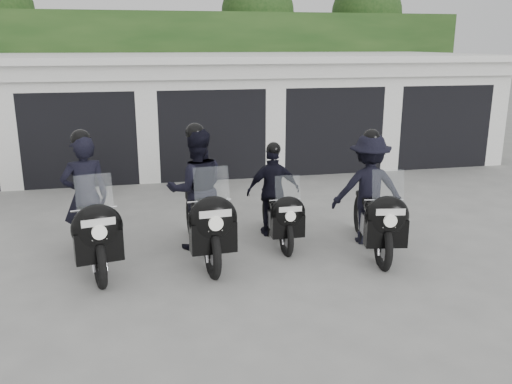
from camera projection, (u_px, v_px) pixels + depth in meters
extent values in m
plane|color=#999893|center=(264.00, 265.00, 8.25)|extent=(80.00, 80.00, 0.00)
cube|color=white|center=(198.00, 109.00, 15.88)|extent=(16.00, 6.00, 2.80)
cube|color=white|center=(198.00, 57.00, 15.30)|extent=(16.40, 6.80, 0.16)
cube|color=white|center=(213.00, 71.00, 12.49)|extent=(16.40, 0.12, 0.40)
cube|color=black|center=(214.00, 175.00, 13.38)|extent=(16.00, 0.06, 0.24)
cube|color=white|center=(8.00, 128.00, 12.24)|extent=(0.50, 0.50, 2.80)
cube|color=black|center=(84.00, 132.00, 13.62)|extent=(2.60, 2.60, 2.20)
cube|color=white|center=(75.00, 78.00, 12.26)|extent=(2.60, 0.50, 0.60)
cube|color=white|center=(147.00, 124.00, 12.88)|extent=(0.50, 0.50, 2.80)
cube|color=black|center=(206.00, 128.00, 14.26)|extent=(2.60, 2.60, 2.20)
cube|color=white|center=(211.00, 76.00, 12.90)|extent=(2.60, 0.50, 0.60)
cube|color=white|center=(273.00, 120.00, 13.52)|extent=(0.50, 0.50, 2.80)
cube|color=black|center=(318.00, 124.00, 14.90)|extent=(2.60, 2.60, 2.20)
cube|color=white|center=(334.00, 75.00, 13.54)|extent=(2.60, 0.50, 0.60)
cube|color=white|center=(388.00, 117.00, 14.16)|extent=(0.50, 0.50, 2.80)
cube|color=black|center=(421.00, 121.00, 15.54)|extent=(2.60, 2.60, 2.20)
cube|color=white|center=(446.00, 73.00, 14.18)|extent=(2.60, 0.50, 0.60)
cube|color=white|center=(493.00, 114.00, 14.80)|extent=(0.50, 0.50, 2.80)
cube|color=#193714|center=(185.00, 75.00, 19.45)|extent=(20.00, 2.00, 4.30)
cylinder|color=black|center=(2.00, 89.00, 19.65)|extent=(0.24, 0.24, 3.30)
sphere|color=#193714|center=(258.00, 13.00, 20.88)|extent=(2.80, 2.80, 2.80)
cylinder|color=black|center=(258.00, 85.00, 21.61)|extent=(0.24, 0.24, 3.30)
sphere|color=#193714|center=(366.00, 14.00, 21.81)|extent=(2.80, 2.80, 2.80)
cylinder|color=black|center=(363.00, 83.00, 22.54)|extent=(0.24, 0.24, 3.30)
torus|color=black|center=(99.00, 261.00, 7.51)|extent=(0.28, 0.81, 0.80)
torus|color=black|center=(85.00, 227.00, 8.91)|extent=(0.28, 0.81, 0.80)
cube|color=#9E9EA2|center=(91.00, 237.00, 8.21)|extent=(0.40, 0.65, 0.35)
cube|color=black|center=(92.00, 249.00, 8.23)|extent=(0.36, 1.42, 0.07)
ellipsoid|color=black|center=(91.00, 217.00, 7.94)|extent=(0.47, 0.69, 0.32)
cube|color=black|center=(87.00, 207.00, 8.35)|extent=(0.40, 0.65, 0.11)
ellipsoid|color=black|center=(97.00, 228.00, 7.29)|extent=(0.75, 0.49, 0.66)
cube|color=black|center=(99.00, 245.00, 7.36)|extent=(0.67, 0.36, 0.44)
cube|color=#B2BFC6|center=(94.00, 196.00, 7.20)|extent=(0.50, 0.22, 0.56)
cylinder|color=silver|center=(94.00, 209.00, 7.43)|extent=(0.61, 0.15, 0.03)
cube|color=silver|center=(98.00, 222.00, 7.09)|extent=(0.44, 0.10, 0.10)
cube|color=silver|center=(99.00, 236.00, 7.17)|extent=(0.20, 0.05, 0.11)
imported|color=black|center=(86.00, 197.00, 8.33)|extent=(0.78, 0.59, 1.93)
sphere|color=black|center=(81.00, 139.00, 8.09)|extent=(0.30, 0.30, 0.30)
torus|color=black|center=(212.00, 252.00, 7.82)|extent=(0.18, 0.83, 0.82)
torus|color=black|center=(193.00, 218.00, 9.31)|extent=(0.18, 0.83, 0.82)
cube|color=#9E9EA2|center=(201.00, 229.00, 8.56)|extent=(0.33, 0.64, 0.36)
cube|color=black|center=(202.00, 240.00, 8.59)|extent=(0.19, 1.46, 0.07)
ellipsoid|color=black|center=(203.00, 209.00, 8.29)|extent=(0.41, 0.67, 0.32)
cube|color=black|center=(197.00, 199.00, 8.73)|extent=(0.33, 0.64, 0.11)
ellipsoid|color=black|center=(213.00, 219.00, 7.59)|extent=(0.73, 0.42, 0.67)
cube|color=black|center=(213.00, 236.00, 7.66)|extent=(0.67, 0.29, 0.45)
cube|color=#B2BFC6|center=(212.00, 188.00, 7.50)|extent=(0.50, 0.16, 0.57)
cylinder|color=silver|center=(209.00, 201.00, 7.75)|extent=(0.63, 0.08, 0.03)
cube|color=silver|center=(215.00, 214.00, 7.38)|extent=(0.45, 0.05, 0.10)
cube|color=silver|center=(215.00, 227.00, 7.46)|extent=(0.20, 0.03, 0.11)
imported|color=black|center=(197.00, 190.00, 8.71)|extent=(1.01, 0.81, 1.97)
sphere|color=black|center=(195.00, 133.00, 8.46)|extent=(0.30, 0.30, 0.30)
torus|color=black|center=(286.00, 237.00, 8.62)|extent=(0.11, 0.66, 0.66)
torus|color=black|center=(268.00, 213.00, 9.84)|extent=(0.11, 0.66, 0.66)
cube|color=#9E9EA2|center=(276.00, 220.00, 9.23)|extent=(0.24, 0.50, 0.29)
cube|color=black|center=(277.00, 229.00, 9.25)|extent=(0.09, 1.17, 0.05)
ellipsoid|color=black|center=(279.00, 206.00, 9.01)|extent=(0.30, 0.52, 0.26)
cube|color=black|center=(273.00, 198.00, 9.37)|extent=(0.24, 0.50, 0.09)
ellipsoid|color=black|center=(288.00, 213.00, 8.44)|extent=(0.57, 0.30, 0.54)
cube|color=black|center=(288.00, 226.00, 8.50)|extent=(0.52, 0.20, 0.36)
cube|color=#B2BFC6|center=(288.00, 190.00, 8.37)|extent=(0.40, 0.11, 0.46)
cylinder|color=silver|center=(285.00, 200.00, 8.57)|extent=(0.50, 0.03, 0.03)
cube|color=silver|center=(290.00, 209.00, 8.27)|extent=(0.36, 0.02, 0.08)
cube|color=silver|center=(290.00, 219.00, 8.34)|extent=(0.16, 0.02, 0.09)
imported|color=black|center=(273.00, 191.00, 9.35)|extent=(0.93, 0.54, 1.58)
sphere|color=black|center=(274.00, 149.00, 9.16)|extent=(0.24, 0.24, 0.24)
torus|color=black|center=(383.00, 246.00, 8.10)|extent=(0.25, 0.78, 0.77)
torus|color=black|center=(361.00, 215.00, 9.55)|extent=(0.25, 0.78, 0.77)
cube|color=#9E9EA2|center=(371.00, 225.00, 8.83)|extent=(0.37, 0.62, 0.34)
cube|color=black|center=(371.00, 235.00, 8.85)|extent=(0.33, 1.36, 0.06)
ellipsoid|color=black|center=(375.00, 207.00, 8.56)|extent=(0.44, 0.66, 0.30)
cube|color=black|center=(368.00, 198.00, 8.99)|extent=(0.37, 0.62, 0.11)
ellipsoid|color=black|center=(387.00, 217.00, 7.88)|extent=(0.71, 0.46, 0.63)
cube|color=black|center=(386.00, 232.00, 7.95)|extent=(0.64, 0.34, 0.42)
cube|color=#B2BFC6|center=(388.00, 188.00, 7.80)|extent=(0.48, 0.20, 0.54)
cylinder|color=silver|center=(384.00, 200.00, 8.04)|extent=(0.58, 0.13, 0.03)
cube|color=silver|center=(391.00, 212.00, 7.68)|extent=(0.42, 0.09, 0.09)
cube|color=silver|center=(389.00, 224.00, 7.76)|extent=(0.19, 0.05, 0.11)
imported|color=black|center=(369.00, 189.00, 8.97)|extent=(1.28, 0.82, 1.84)
sphere|color=black|center=(371.00, 138.00, 8.74)|extent=(0.28, 0.28, 0.28)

